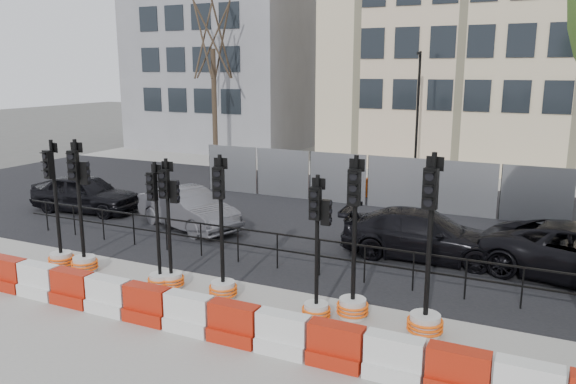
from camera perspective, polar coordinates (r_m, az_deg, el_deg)
The scene contains 21 objects.
ground at distance 14.05m, azimuth -3.28°, elevation -9.37°, with size 120.00×120.00×0.00m, color #51514C.
sidewalk_near at distance 11.74m, azimuth -10.50°, elevation -14.11°, with size 40.00×6.00×0.02m, color gray.
road at distance 20.16m, azimuth 6.25°, elevation -2.61°, with size 40.00×14.00×0.03m, color black.
sidewalk_far at distance 28.63m, azimuth 12.17°, elevation 1.65°, with size 40.00×4.00×0.02m, color gray.
building_grey at distance 39.14m, azimuth -6.19°, elevation 14.94°, with size 11.00×9.06×14.00m.
kerb_railing at distance 14.82m, azimuth -1.10°, elevation -5.36°, with size 18.00×0.04×1.00m.
heras_fencing at distance 22.66m, azimuth 7.37°, elevation 0.85°, with size 14.33×1.72×2.00m.
lamp_post_far at distance 27.12m, azimuth 13.01°, elevation 7.88°, with size 0.12×0.56×6.00m.
tree_bare_far at distance 32.04m, azimuth -7.66°, elevation 14.87°, with size 2.00×2.00×9.00m.
barrier_row at distance 11.73m, azimuth -9.99°, elevation -12.18°, with size 15.70×0.50×0.80m.
traffic_signal_a at distance 16.13m, azimuth -22.21°, elevation -4.74°, with size 0.68×0.68×3.44m.
traffic_signal_b at distance 15.50m, azimuth -20.12°, elevation -4.78°, with size 0.69×0.69×3.50m.
traffic_signal_c at distance 13.90m, azimuth -12.96°, elevation -7.10°, with size 0.61×0.61×3.12m.
traffic_signal_d at distance 13.84m, azimuth -11.85°, elevation -6.63°, with size 0.63×0.63×3.19m.
traffic_signal_e at distance 13.08m, azimuth -6.68°, elevation -7.87°, with size 0.66×0.66×3.37m.
traffic_signal_f at distance 11.90m, azimuth 2.93°, elevation -9.64°, with size 0.62×0.62×3.14m.
traffic_signal_g at distance 12.09m, azimuth 6.61°, elevation -9.44°, with size 0.69×0.69×3.51m.
traffic_signal_h at distance 11.57m, azimuth 13.85°, elevation -10.58°, with size 0.73×0.73×3.69m.
car_a at distance 22.07m, azimuth -19.85°, elevation -0.13°, with size 4.28×2.05×1.41m, color black.
car_b at distance 18.92m, azimuth -10.10°, elevation -1.67°, with size 4.33×2.72×1.35m, color #4F4E54.
car_c at distance 16.17m, azimuth 13.71°, elevation -4.25°, with size 4.73×2.13×1.35m, color black.
Camera 1 is at (6.28, -11.45, 5.20)m, focal length 35.00 mm.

